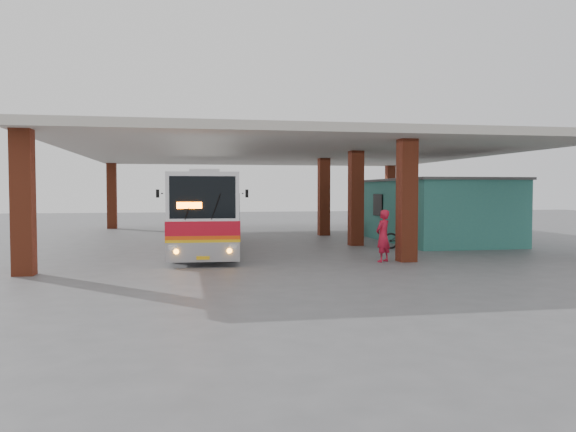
% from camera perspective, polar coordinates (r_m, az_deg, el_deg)
% --- Properties ---
extents(ground, '(90.00, 90.00, 0.00)m').
position_cam_1_polar(ground, '(22.48, 1.86, -3.86)').
color(ground, '#515154').
rests_on(ground, ground).
extents(brick_columns, '(20.10, 21.60, 4.35)m').
position_cam_1_polar(brick_columns, '(27.53, 2.53, 1.86)').
color(brick_columns, '#963B20').
rests_on(brick_columns, ground).
extents(canopy_roof, '(21.00, 23.00, 0.30)m').
position_cam_1_polar(canopy_roof, '(28.87, 0.06, 6.51)').
color(canopy_roof, beige).
rests_on(canopy_roof, brick_columns).
extents(shop_building, '(5.20, 8.20, 3.11)m').
position_cam_1_polar(shop_building, '(28.61, 14.91, 0.57)').
color(shop_building, '#307871').
rests_on(shop_building, ground).
extents(coach_bus, '(3.05, 11.66, 3.36)m').
position_cam_1_polar(coach_bus, '(24.14, -8.36, 0.53)').
color(coach_bus, white).
rests_on(coach_bus, ground).
extents(motorcycle, '(2.12, 0.98, 1.07)m').
position_cam_1_polar(motorcycle, '(24.93, 11.91, -2.04)').
color(motorcycle, black).
rests_on(motorcycle, ground).
extents(pedestrian, '(0.81, 0.76, 1.85)m').
position_cam_1_polar(pedestrian, '(20.14, 9.63, -2.00)').
color(pedestrian, red).
rests_on(pedestrian, ground).
extents(red_chair, '(0.50, 0.50, 0.85)m').
position_cam_1_polar(red_chair, '(30.88, 7.00, -1.39)').
color(red_chair, red).
rests_on(red_chair, ground).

